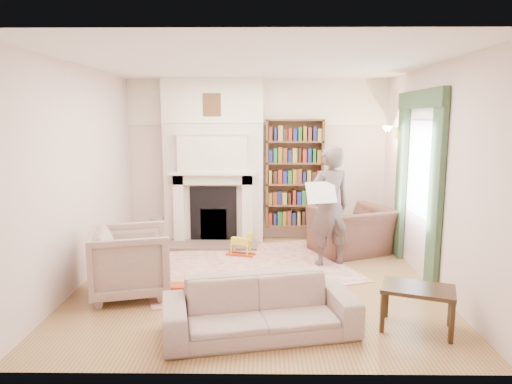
{
  "coord_description": "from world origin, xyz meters",
  "views": [
    {
      "loc": [
        0.07,
        -5.8,
        2.13
      ],
      "look_at": [
        0.0,
        0.25,
        1.15
      ],
      "focal_mm": 32.0,
      "sensor_mm": 36.0,
      "label": 1
    }
  ],
  "objects_px": {
    "sofa": "(260,308)",
    "rocking_horse": "(241,244)",
    "armchair_reading": "(351,230)",
    "bookcase": "(294,174)",
    "armchair_left": "(131,262)",
    "man_reading": "(329,206)",
    "coffee_table": "(417,308)",
    "paraffin_heater": "(158,233)"
  },
  "relations": [
    {
      "from": "sofa",
      "to": "rocking_horse",
      "type": "xyz_separation_m",
      "value": [
        -0.31,
        2.61,
        -0.08
      ]
    },
    {
      "from": "armchair_reading",
      "to": "sofa",
      "type": "bearing_deg",
      "value": 38.94
    },
    {
      "from": "bookcase",
      "to": "rocking_horse",
      "type": "relative_size",
      "value": 4.15
    },
    {
      "from": "armchair_left",
      "to": "armchair_reading",
      "type": "bearing_deg",
      "value": -74.44
    },
    {
      "from": "armchair_reading",
      "to": "man_reading",
      "type": "xyz_separation_m",
      "value": [
        -0.45,
        -0.6,
        0.51
      ]
    },
    {
      "from": "armchair_reading",
      "to": "coffee_table",
      "type": "relative_size",
      "value": 1.62
    },
    {
      "from": "bookcase",
      "to": "sofa",
      "type": "distance_m",
      "value": 3.8
    },
    {
      "from": "armchair_left",
      "to": "rocking_horse",
      "type": "height_order",
      "value": "armchair_left"
    },
    {
      "from": "armchair_left",
      "to": "rocking_horse",
      "type": "relative_size",
      "value": 2.06
    },
    {
      "from": "man_reading",
      "to": "armchair_left",
      "type": "bearing_deg",
      "value": 5.39
    },
    {
      "from": "armchair_reading",
      "to": "paraffin_heater",
      "type": "xyz_separation_m",
      "value": [
        -3.12,
        0.14,
        -0.09
      ]
    },
    {
      "from": "armchair_reading",
      "to": "man_reading",
      "type": "bearing_deg",
      "value": 29.39
    },
    {
      "from": "armchair_left",
      "to": "sofa",
      "type": "distance_m",
      "value": 1.87
    },
    {
      "from": "sofa",
      "to": "rocking_horse",
      "type": "relative_size",
      "value": 4.26
    },
    {
      "from": "bookcase",
      "to": "rocking_horse",
      "type": "xyz_separation_m",
      "value": [
        -0.9,
        -1.04,
        -0.98
      ]
    },
    {
      "from": "sofa",
      "to": "man_reading",
      "type": "relative_size",
      "value": 1.08
    },
    {
      "from": "armchair_reading",
      "to": "coffee_table",
      "type": "bearing_deg",
      "value": 69.43
    },
    {
      "from": "armchair_left",
      "to": "coffee_table",
      "type": "xyz_separation_m",
      "value": [
        3.16,
        -0.9,
        -0.19
      ]
    },
    {
      "from": "armchair_left",
      "to": "rocking_horse",
      "type": "distance_m",
      "value": 2.04
    },
    {
      "from": "armchair_reading",
      "to": "sofa",
      "type": "height_order",
      "value": "armchair_reading"
    },
    {
      "from": "armchair_reading",
      "to": "rocking_horse",
      "type": "relative_size",
      "value": 2.54
    },
    {
      "from": "sofa",
      "to": "paraffin_heater",
      "type": "relative_size",
      "value": 3.45
    },
    {
      "from": "armchair_reading",
      "to": "rocking_horse",
      "type": "height_order",
      "value": "armchair_reading"
    },
    {
      "from": "armchair_reading",
      "to": "armchair_left",
      "type": "xyz_separation_m",
      "value": [
        -3.01,
        -1.78,
        0.05
      ]
    },
    {
      "from": "armchair_left",
      "to": "paraffin_heater",
      "type": "height_order",
      "value": "armchair_left"
    },
    {
      "from": "sofa",
      "to": "coffee_table",
      "type": "distance_m",
      "value": 1.6
    },
    {
      "from": "armchair_left",
      "to": "man_reading",
      "type": "height_order",
      "value": "man_reading"
    },
    {
      "from": "armchair_reading",
      "to": "coffee_table",
      "type": "distance_m",
      "value": 2.68
    },
    {
      "from": "coffee_table",
      "to": "rocking_horse",
      "type": "bearing_deg",
      "value": 148.36
    },
    {
      "from": "bookcase",
      "to": "rocking_horse",
      "type": "distance_m",
      "value": 1.69
    },
    {
      "from": "bookcase",
      "to": "paraffin_heater",
      "type": "xyz_separation_m",
      "value": [
        -2.27,
        -0.72,
        -0.9
      ]
    },
    {
      "from": "sofa",
      "to": "man_reading",
      "type": "xyz_separation_m",
      "value": [
        0.99,
        2.2,
        0.6
      ]
    },
    {
      "from": "armchair_left",
      "to": "sofa",
      "type": "xyz_separation_m",
      "value": [
        1.57,
        -1.02,
        -0.14
      ]
    },
    {
      "from": "coffee_table",
      "to": "paraffin_heater",
      "type": "relative_size",
      "value": 1.27
    },
    {
      "from": "man_reading",
      "to": "coffee_table",
      "type": "relative_size",
      "value": 2.5
    },
    {
      "from": "armchair_left",
      "to": "man_reading",
      "type": "bearing_deg",
      "value": -80.3
    },
    {
      "from": "sofa",
      "to": "paraffin_heater",
      "type": "bearing_deg",
      "value": 108.02
    },
    {
      "from": "armchair_left",
      "to": "man_reading",
      "type": "relative_size",
      "value": 0.52
    },
    {
      "from": "sofa",
      "to": "paraffin_heater",
      "type": "distance_m",
      "value": 3.38
    },
    {
      "from": "coffee_table",
      "to": "rocking_horse",
      "type": "distance_m",
      "value": 3.13
    },
    {
      "from": "rocking_horse",
      "to": "paraffin_heater",
      "type": "bearing_deg",
      "value": -176.42
    },
    {
      "from": "armchair_reading",
      "to": "man_reading",
      "type": "distance_m",
      "value": 0.91
    }
  ]
}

